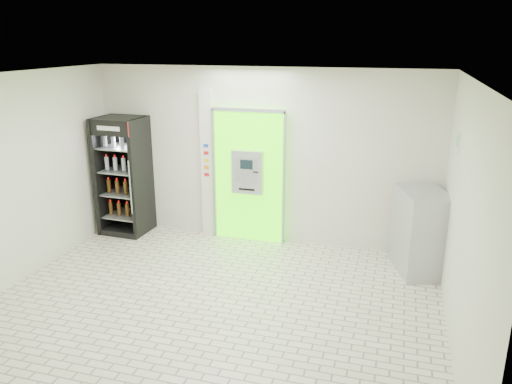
% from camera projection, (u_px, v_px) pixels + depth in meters
% --- Properties ---
extents(ground, '(6.00, 6.00, 0.00)m').
position_uv_depth(ground, '(211.00, 306.00, 6.69)').
color(ground, beige).
rests_on(ground, ground).
extents(room_shell, '(6.00, 6.00, 6.00)m').
position_uv_depth(room_shell, '(208.00, 173.00, 6.15)').
color(room_shell, silver).
rests_on(room_shell, ground).
extents(atm_assembly, '(1.30, 0.24, 2.33)m').
position_uv_depth(atm_assembly, '(249.00, 175.00, 8.62)').
color(atm_assembly, '#3AE800').
rests_on(atm_assembly, ground).
extents(pillar, '(0.22, 0.11, 2.60)m').
position_uv_depth(pillar, '(208.00, 164.00, 8.82)').
color(pillar, silver).
rests_on(pillar, ground).
extents(beverage_cooler, '(0.83, 0.77, 2.12)m').
position_uv_depth(beverage_cooler, '(124.00, 178.00, 9.02)').
color(beverage_cooler, black).
rests_on(beverage_cooler, ground).
extents(steel_cabinet, '(0.91, 1.10, 1.27)m').
position_uv_depth(steel_cabinet, '(421.00, 232.00, 7.54)').
color(steel_cabinet, '#A6A9AE').
rests_on(steel_cabinet, ground).
extents(exit_sign, '(0.02, 0.22, 0.26)m').
position_uv_depth(exit_sign, '(458.00, 143.00, 6.56)').
color(exit_sign, white).
rests_on(exit_sign, room_shell).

